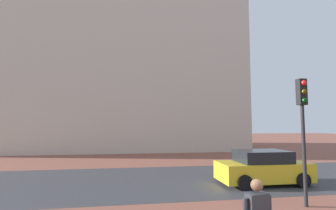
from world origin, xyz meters
The scene contains 5 objects.
ground_plane centered at (0.00, 10.00, 0.00)m, with size 120.00×120.00×0.00m, color brown.
street_asphalt_strip centered at (0.00, 8.89, 0.00)m, with size 120.00×7.44×0.00m, color #38383D.
landmark_building centered at (-2.88, 26.73, 11.44)m, with size 27.81×13.31×39.03m.
car_yellow centered at (4.19, 7.25, 0.73)m, with size 4.07×2.08×1.53m.
traffic_light_pole centered at (3.91, 4.04, 3.02)m, with size 0.28×0.34×4.29m.
Camera 1 is at (-1.98, -3.66, 2.72)m, focal length 26.77 mm.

